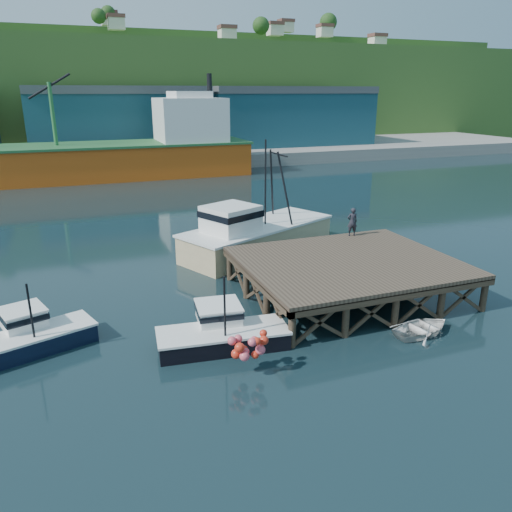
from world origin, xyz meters
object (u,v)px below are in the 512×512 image
boat_black (222,331)px  dockworker (352,222)px  boat_navy (30,335)px  trawler (255,230)px  dinghy (423,328)px

boat_black → dockworker: dockworker is taller
boat_navy → trawler: 17.96m
dockworker → boat_navy: bearing=25.6°
boat_navy → trawler: size_ratio=0.46×
boat_navy → dockworker: bearing=-4.6°
boat_navy → dinghy: bearing=-34.9°
trawler → dockworker: size_ratio=6.79×
trawler → boat_navy: bearing=-170.8°
boat_navy → boat_black: 8.86m
boat_navy → boat_black: bearing=-36.8°
dinghy → dockworker: size_ratio=1.69×
dinghy → dockworker: 10.75m
boat_black → dinghy: boat_black is taller
boat_black → dockworker: 14.09m
dockworker → dinghy: bearing=90.5°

